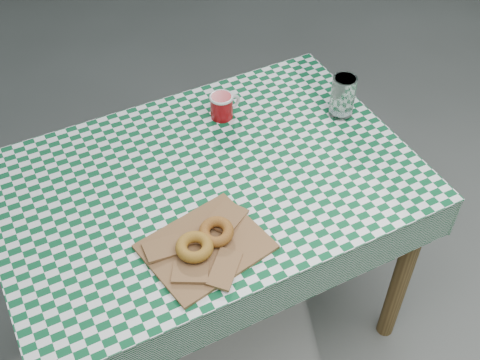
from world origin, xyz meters
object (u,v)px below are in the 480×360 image
Objects in this scene: table at (211,257)px; coffee_mug at (222,106)px; paper_bag at (206,246)px; drinking_glass at (343,96)px.

table is 8.34× the size of coffee_mug.
table is at bearing -132.47° from coffee_mug.
table is 0.47m from paper_bag.
table is 0.51m from coffee_mug.
table is 3.98× the size of paper_bag.
drinking_glass is at bearing -32.66° from coffee_mug.
drinking_glass is (0.51, 0.11, 0.45)m from table.
paper_bag reaches higher than table.
drinking_glass is at bearing 30.73° from paper_bag.
coffee_mug is (0.23, 0.49, 0.03)m from paper_bag.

